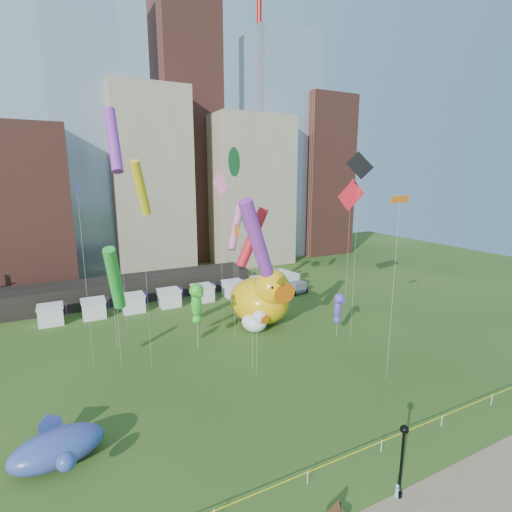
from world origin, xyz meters
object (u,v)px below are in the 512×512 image
whale_inflatable (57,445)px  lamppost (402,453)px  small_duck (255,321)px  big_duck (262,298)px  box_truck (286,281)px  seahorse_green (197,300)px  toddler (397,491)px  seahorse_purple (338,306)px

whale_inflatable → lamppost: lamppost is taller
small_duck → whale_inflatable: bearing=-160.3°
big_duck → whale_inflatable: big_duck is taller
big_duck → whale_inflatable: 27.52m
lamppost → box_truck: 41.62m
seahorse_green → toddler: size_ratio=8.58×
seahorse_green → box_truck: bearing=41.3°
big_duck → toddler: (-5.57, -27.17, -2.93)m
big_duck → toddler: big_duck is taller
seahorse_purple → toddler: 23.15m
box_truck → small_duck: bearing=-143.4°
seahorse_purple → lamppost: 22.85m
small_duck → whale_inflatable: 24.82m
small_duck → box_truck: 18.05m
seahorse_purple → whale_inflatable: (-28.96, -7.63, -2.51)m
big_duck → toddler: size_ratio=11.77×
small_duck → lamppost: lamppost is taller
small_duck → whale_inflatable: size_ratio=0.56×
box_truck → seahorse_purple: bearing=-113.8°
seahorse_green → whale_inflatable: seahorse_green is taller
seahorse_purple → big_duck: bearing=127.5°
big_duck → small_duck: (-1.88, -1.92, -2.01)m
seahorse_green → seahorse_purple: bearing=-9.6°
whale_inflatable → toddler: 21.26m
whale_inflatable → seahorse_green: bearing=30.3°
whale_inflatable → toddler: whale_inflatable is taller
whale_inflatable → lamppost: size_ratio=1.57×
whale_inflatable → seahorse_purple: bearing=4.3°
big_duck → box_truck: size_ratio=1.41×
seahorse_purple → lamppost: size_ratio=1.09×
small_duck → lamppost: size_ratio=0.87×
seahorse_green → whale_inflatable: 18.30m
lamppost → toddler: size_ratio=5.53×
toddler → seahorse_green: bearing=82.0°
small_duck → toddler: small_duck is taller
whale_inflatable → small_duck: bearing=21.3°
big_duck → toddler: bearing=-110.3°
small_duck → toddler: 25.54m
small_duck → box_truck: (12.27, 13.23, 0.11)m
toddler → big_duck: bearing=61.0°
small_duck → seahorse_purple: bearing=-46.8°
big_duck → lamppost: (-5.40, -27.17, -0.48)m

